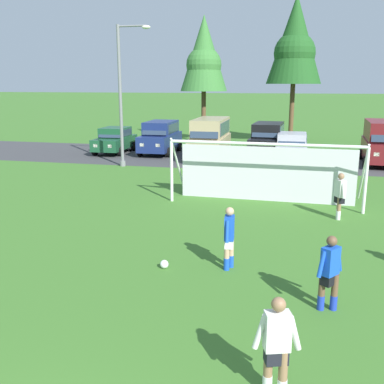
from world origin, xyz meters
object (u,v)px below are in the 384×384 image
(parked_car_slot_right, at_px, (382,141))
(player_defender_far, at_px, (229,238))
(parked_car_slot_center_right, at_px, (292,147))
(soccer_ball, at_px, (164,264))
(player_winger_left, at_px, (329,273))
(player_winger_right, at_px, (276,348))
(parked_car_slot_far_left, at_px, (115,140))
(player_midfield_center, at_px, (340,196))
(soccer_goal, at_px, (266,170))
(parked_car_slot_center, at_px, (268,139))
(street_lamp, at_px, (123,95))
(parked_car_slot_center_left, at_px, (210,138))
(parked_car_slot_left, at_px, (160,137))

(parked_car_slot_right, bearing_deg, player_defender_far, -110.36)
(player_defender_far, bearing_deg, parked_car_slot_center_right, 85.77)
(soccer_ball, height_order, player_winger_left, player_winger_left)
(player_winger_right, bearing_deg, parked_car_slot_far_left, 117.98)
(player_midfield_center, bearing_deg, parked_car_slot_right, 74.64)
(player_defender_far, bearing_deg, parked_car_slot_right, 69.64)
(soccer_goal, height_order, parked_car_slot_right, soccer_goal)
(player_midfield_center, bearing_deg, player_winger_left, -96.25)
(player_winger_left, bearing_deg, parked_car_slot_center, 97.44)
(soccer_ball, xyz_separation_m, soccer_goal, (2.02, 7.33, 1.18))
(soccer_ball, relative_size, player_winger_left, 0.13)
(parked_car_slot_right, distance_m, street_lamp, 15.22)
(soccer_goal, xyz_separation_m, parked_car_slot_right, (6.02, 10.35, 0.05))
(parked_car_slot_center_left, bearing_deg, player_defender_far, -77.49)
(soccer_ball, xyz_separation_m, player_defender_far, (1.62, 0.37, 0.71))
(parked_car_slot_far_left, xyz_separation_m, parked_car_slot_center, (10.26, 0.75, 0.24))
(soccer_goal, bearing_deg, parked_car_slot_center_right, 85.13)
(soccer_ball, xyz_separation_m, parked_car_slot_center_right, (2.88, 17.40, 0.77))
(parked_car_slot_left, relative_size, street_lamp, 0.60)
(parked_car_slot_left, bearing_deg, parked_car_slot_center_left, -21.56)
(player_defender_far, bearing_deg, parked_car_slot_far_left, 120.57)
(parked_car_slot_center_left, bearing_deg, soccer_ball, -82.97)
(player_defender_far, xyz_separation_m, player_winger_left, (2.35, -1.68, 0.00))
(street_lamp, bearing_deg, player_defender_far, -58.84)
(soccer_ball, distance_m, parked_car_slot_center_right, 17.65)
(player_winger_left, height_order, parked_car_slot_left, parked_car_slot_left)
(soccer_ball, distance_m, player_defender_far, 1.81)
(parked_car_slot_far_left, distance_m, parked_car_slot_center_left, 6.91)
(player_winger_right, relative_size, parked_car_slot_far_left, 0.39)
(player_defender_far, distance_m, parked_car_slot_center_right, 17.08)
(player_defender_far, xyz_separation_m, parked_car_slot_far_left, (-10.56, 17.88, 0.05))
(player_defender_far, height_order, parked_car_slot_right, parked_car_slot_right)
(soccer_ball, bearing_deg, parked_car_slot_left, 107.32)
(soccer_goal, relative_size, parked_car_slot_left, 1.62)
(player_defender_far, relative_size, player_winger_left, 1.00)
(parked_car_slot_left, bearing_deg, soccer_goal, -55.36)
(parked_car_slot_far_left, bearing_deg, street_lamp, -61.15)
(parked_car_slot_center, bearing_deg, player_defender_far, -89.07)
(soccer_ball, relative_size, player_winger_right, 0.13)
(soccer_goal, relative_size, parked_car_slot_center_left, 1.55)
(parked_car_slot_left, bearing_deg, player_defender_far, -67.88)
(parked_car_slot_far_left, distance_m, parked_car_slot_right, 17.00)
(soccer_ball, distance_m, parked_car_slot_right, 19.47)
(player_midfield_center, xyz_separation_m, player_defender_far, (-3.10, -5.22, 0.00))
(player_midfield_center, distance_m, street_lamp, 14.04)
(player_midfield_center, xyz_separation_m, parked_car_slot_left, (-10.55, 13.11, 0.29))
(soccer_ball, height_order, parked_car_slot_center, parked_car_slot_center)
(soccer_ball, height_order, player_defender_far, player_defender_far)
(parked_car_slot_far_left, bearing_deg, player_midfield_center, -42.82)
(parked_car_slot_left, relative_size, parked_car_slot_center_left, 0.96)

